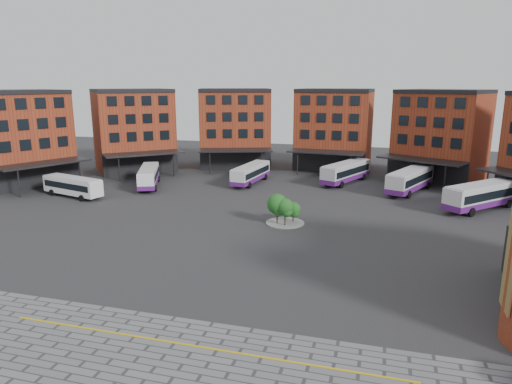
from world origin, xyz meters
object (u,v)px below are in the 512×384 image
(bus_c, at_px, (251,173))
(bus_f, at_px, (482,195))
(bus_b, at_px, (149,176))
(bus_d, at_px, (346,172))
(bus_e, at_px, (410,180))
(tree_island, at_px, (283,208))
(bus_a, at_px, (72,185))

(bus_c, bearing_deg, bus_f, -5.50)
(bus_b, bearing_deg, bus_d, -3.06)
(bus_e, height_order, bus_f, bus_f)
(tree_island, relative_size, bus_e, 0.36)
(tree_island, xyz_separation_m, bus_b, (-24.11, 13.39, -0.29))
(tree_island, distance_m, bus_e, 25.13)
(bus_e, distance_m, bus_f, 11.23)
(bus_a, height_order, bus_f, bus_f)
(bus_a, bearing_deg, bus_c, -39.44)
(bus_f, bearing_deg, bus_e, -179.10)
(bus_d, bearing_deg, bus_a, -127.84)
(tree_island, distance_m, bus_f, 26.19)
(bus_c, height_order, bus_f, bus_f)
(bus_c, xyz_separation_m, bus_f, (32.42, -7.05, 0.22))
(bus_a, relative_size, bus_c, 0.94)
(bus_e, bearing_deg, bus_a, -137.75)
(tree_island, height_order, bus_d, tree_island)
(tree_island, relative_size, bus_c, 0.41)
(bus_d, relative_size, bus_f, 1.11)
(bus_a, xyz_separation_m, bus_f, (54.04, 8.24, 0.17))
(tree_island, bearing_deg, bus_b, 150.96)
(bus_b, bearing_deg, bus_f, -24.31)
(bus_a, bearing_deg, bus_d, -46.15)
(tree_island, height_order, bus_e, tree_island)
(bus_b, xyz_separation_m, bus_d, (29.06, 10.95, 0.15))
(bus_d, xyz_separation_m, bus_f, (17.86, -11.45, 0.05))
(bus_b, distance_m, bus_d, 31.06)
(tree_island, xyz_separation_m, bus_f, (22.81, 12.88, -0.08))
(bus_a, distance_m, bus_c, 26.48)
(bus_c, bearing_deg, bus_d, 23.58)
(bus_f, bearing_deg, bus_a, -127.79)
(bus_c, bearing_deg, bus_b, -148.96)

